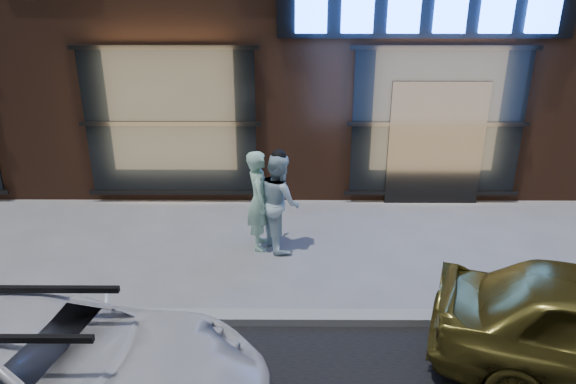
# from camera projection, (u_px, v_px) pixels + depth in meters

# --- Properties ---
(ground) EXTENTS (90.00, 90.00, 0.00)m
(ground) POSITION_uv_depth(u_px,v_px,m) (496.00, 322.00, 7.48)
(ground) COLOR slate
(ground) RESTS_ON ground
(curb) EXTENTS (60.00, 0.25, 0.12)m
(curb) POSITION_uv_depth(u_px,v_px,m) (497.00, 318.00, 7.46)
(curb) COLOR gray
(curb) RESTS_ON ground
(man_bowtie) EXTENTS (0.44, 0.64, 1.68)m
(man_bowtie) POSITION_uv_depth(u_px,v_px,m) (259.00, 200.00, 9.09)
(man_bowtie) COLOR #C2FFDD
(man_bowtie) RESTS_ON ground
(man_cap) EXTENTS (0.87, 0.97, 1.64)m
(man_cap) POSITION_uv_depth(u_px,v_px,m) (279.00, 201.00, 9.11)
(man_cap) COLOR white
(man_cap) RESTS_ON ground
(white_suv) EXTENTS (5.06, 3.06, 1.31)m
(white_suv) POSITION_uv_depth(u_px,v_px,m) (37.00, 371.00, 5.65)
(white_suv) COLOR white
(white_suv) RESTS_ON ground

